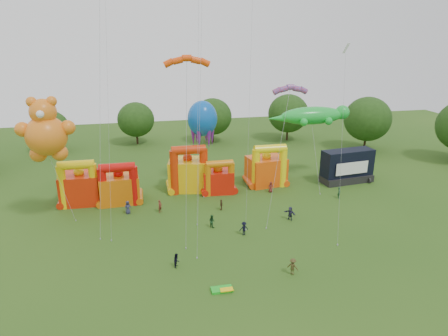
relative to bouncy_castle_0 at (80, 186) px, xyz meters
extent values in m
plane|color=#264D15|center=(16.10, -26.61, -2.54)|extent=(160.00, 160.00, 0.00)
cylinder|color=#352314|center=(53.41, 16.44, -0.68)|extent=(0.44, 0.44, 3.72)
ellipsoid|color=#1F3F13|center=(53.41, 16.44, 3.87)|extent=(9.30, 9.30, 8.89)
cylinder|color=#352314|center=(40.60, 27.03, -0.78)|extent=(0.44, 0.44, 3.51)
ellipsoid|color=#1F3F13|center=(40.60, 27.03, 3.51)|extent=(8.77, 8.78, 8.39)
cylinder|color=#352314|center=(24.06, 28.79, -0.89)|extent=(0.44, 0.44, 3.30)
ellipsoid|color=#1F3F13|center=(24.06, 28.79, 3.15)|extent=(8.25, 8.25, 7.88)
cylinder|color=#352314|center=(7.85, 30.77, -0.99)|extent=(0.44, 0.44, 3.09)
ellipsoid|color=#1F3F13|center=(7.85, 30.77, 2.79)|extent=(7.73, 7.72, 7.38)
cylinder|color=#352314|center=(-8.82, 27.94, -1.10)|extent=(0.44, 0.44, 2.88)
ellipsoid|color=#1F3F13|center=(-8.82, 27.94, 2.42)|extent=(7.20, 7.20, 6.88)
cube|color=red|center=(0.00, 0.29, -0.41)|extent=(5.40, 4.39, 4.26)
cylinder|color=yellow|center=(-2.05, -1.23, 0.51)|extent=(1.15, 1.15, 6.08)
cylinder|color=yellow|center=(2.05, -1.23, 0.51)|extent=(1.15, 1.15, 6.08)
cylinder|color=yellow|center=(0.00, -1.23, 3.55)|extent=(4.67, 1.21, 1.21)
sphere|color=yellow|center=(0.00, 0.29, 2.02)|extent=(1.40, 1.40, 1.40)
cube|color=#D2600B|center=(5.31, -0.38, -0.58)|extent=(5.59, 4.57, 3.90)
cylinder|color=red|center=(3.22, -1.93, 0.25)|extent=(1.18, 1.18, 5.57)
cylinder|color=red|center=(7.40, -1.93, 0.25)|extent=(1.18, 1.18, 5.57)
cylinder|color=red|center=(5.31, -1.93, 3.04)|extent=(4.77, 1.24, 1.24)
sphere|color=red|center=(5.31, -0.38, 1.67)|extent=(1.40, 1.40, 1.40)
cube|color=#E8B20C|center=(15.38, 2.35, -0.19)|extent=(6.35, 5.47, 4.69)
cylinder|color=red|center=(13.20, 0.73, 0.82)|extent=(1.23, 1.23, 6.70)
cylinder|color=red|center=(17.56, 0.73, 0.82)|extent=(1.23, 1.23, 6.70)
cylinder|color=red|center=(15.38, 0.73, 4.17)|extent=(4.97, 1.29, 1.29)
sphere|color=red|center=(15.38, 2.35, 2.46)|extent=(1.40, 1.40, 1.40)
cube|color=red|center=(19.63, 0.36, -0.85)|extent=(4.75, 3.94, 3.38)
cylinder|color=orange|center=(17.89, -0.93, -0.12)|extent=(0.98, 0.98, 4.82)
cylinder|color=orange|center=(21.38, -0.93, -0.12)|extent=(0.98, 0.98, 4.82)
cylinder|color=orange|center=(19.63, -0.93, 2.29)|extent=(3.97, 1.03, 1.03)
sphere|color=orange|center=(19.63, 0.36, 1.14)|extent=(1.40, 1.40, 1.40)
cube|color=#ED4E0C|center=(27.71, 2.06, -0.36)|extent=(6.15, 5.23, 4.34)
cylinder|color=yellow|center=(25.55, 0.46, 0.57)|extent=(1.22, 1.22, 6.20)
cylinder|color=yellow|center=(29.87, 0.46, 0.57)|extent=(1.22, 1.22, 6.20)
cylinder|color=yellow|center=(27.71, 0.46, 3.67)|extent=(4.93, 1.28, 1.28)
sphere|color=yellow|center=(27.71, 2.06, 2.11)|extent=(1.40, 1.40, 1.40)
cube|color=black|center=(40.69, 0.13, -1.99)|extent=(8.63, 4.07, 1.10)
cube|color=black|center=(40.69, 0.33, 0.64)|extent=(8.58, 3.67, 4.16)
cube|color=white|center=(40.69, -1.27, 0.23)|extent=(5.71, 0.75, 1.96)
cylinder|color=black|center=(37.36, -1.11, -2.14)|extent=(0.30, 0.90, 0.90)
cylinder|color=black|center=(44.02, -1.11, -2.14)|extent=(0.30, 0.90, 0.90)
sphere|color=orange|center=(-2.15, -5.56, 8.76)|extent=(4.80, 4.80, 4.80)
sphere|color=orange|center=(-2.15, -5.56, 11.59)|extent=(3.05, 3.05, 3.05)
sphere|color=orange|center=(-3.24, -5.56, 12.79)|extent=(1.20, 1.20, 1.20)
sphere|color=orange|center=(-1.06, -5.56, 12.79)|extent=(1.20, 1.20, 1.20)
sphere|color=orange|center=(-4.66, -5.56, 9.63)|extent=(1.74, 1.74, 1.74)
sphere|color=orange|center=(0.36, -5.56, 9.63)|extent=(1.74, 1.74, 1.74)
sphere|color=orange|center=(-3.35, -5.56, 6.58)|extent=(1.96, 1.96, 1.96)
sphere|color=orange|center=(-0.95, -5.56, 6.58)|extent=(1.96, 1.96, 1.96)
sphere|color=white|center=(-2.15, -7.04, 11.59)|extent=(0.87, 0.87, 0.87)
ellipsoid|color=green|center=(35.49, 3.40, 7.85)|extent=(10.56, 3.30, 2.80)
sphere|color=green|center=(40.64, 3.40, 8.16)|extent=(2.27, 2.27, 2.27)
cone|color=green|center=(30.13, 3.40, 7.65)|extent=(4.12, 1.65, 1.65)
sphere|color=green|center=(37.55, 5.05, 7.24)|extent=(1.24, 1.24, 1.24)
sphere|color=green|center=(37.55, 1.75, 7.24)|extent=(1.24, 1.24, 1.24)
sphere|color=green|center=(33.42, 5.05, 7.24)|extent=(1.24, 1.24, 1.24)
sphere|color=green|center=(33.42, 1.75, 7.24)|extent=(1.24, 1.24, 1.24)
ellipsoid|color=#0C53B6|center=(18.11, 4.74, 7.85)|extent=(4.56, 4.56, 5.48)
cone|color=#591E8C|center=(19.59, 4.74, 5.33)|extent=(1.03, 1.03, 3.65)
cone|color=#591E8C|center=(18.85, 6.02, 5.33)|extent=(1.03, 1.03, 3.65)
cone|color=#591E8C|center=(17.37, 6.02, 5.33)|extent=(1.03, 1.03, 3.65)
cone|color=#591E8C|center=(16.63, 4.74, 5.33)|extent=(1.03, 1.03, 3.65)
cone|color=#591E8C|center=(17.37, 3.45, 5.33)|extent=(1.03, 1.03, 3.65)
cone|color=#591E8C|center=(18.85, 3.45, 5.33)|extent=(1.03, 1.03, 3.65)
cube|color=white|center=(31.76, -12.37, 18.67)|extent=(1.02, 1.02, 1.10)
cube|color=green|center=(15.25, -23.83, -2.42)|extent=(2.00, 1.00, 0.24)
cube|color=yellow|center=(15.65, -24.13, -2.28)|extent=(1.20, 0.60, 0.10)
imported|color=#2A2C47|center=(6.44, -4.89, -1.64)|extent=(1.01, 0.82, 1.79)
imported|color=maroon|center=(10.63, -5.29, -1.66)|extent=(0.73, 0.75, 1.74)
imported|color=#1A4220|center=(16.65, -10.98, -1.72)|extent=(0.95, 1.00, 1.63)
imported|color=black|center=(20.00, -13.74, -1.69)|extent=(1.15, 0.74, 1.68)
imported|color=#47311C|center=(18.80, -6.28, -1.77)|extent=(0.73, 0.97, 1.53)
imported|color=#2A2945|center=(26.83, -11.04, -1.64)|extent=(1.46, 1.63, 1.80)
imported|color=maroon|center=(27.33, -1.61, -1.71)|extent=(0.91, 0.72, 1.64)
imported|color=#183E22|center=(36.33, -5.82, -1.69)|extent=(0.67, 0.74, 1.70)
imported|color=black|center=(11.54, -18.94, -1.77)|extent=(0.77, 0.88, 1.52)
imported|color=#41381A|center=(22.67, -22.66, -1.66)|extent=(1.27, 1.26, 1.76)
camera|label=1|loc=(8.93, -54.76, 20.31)|focal=32.00mm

